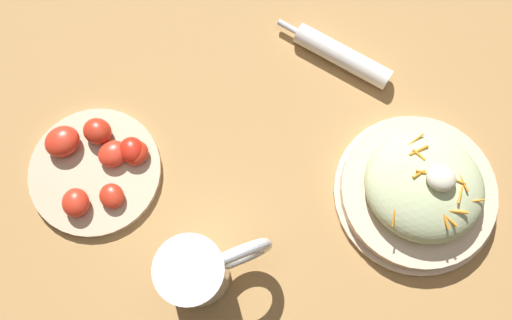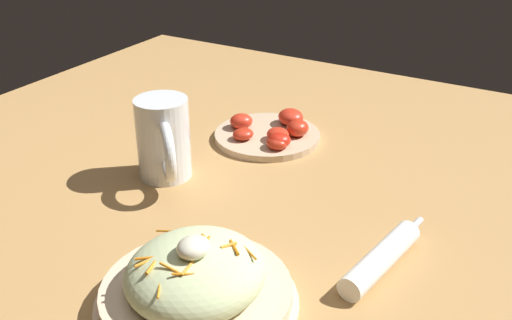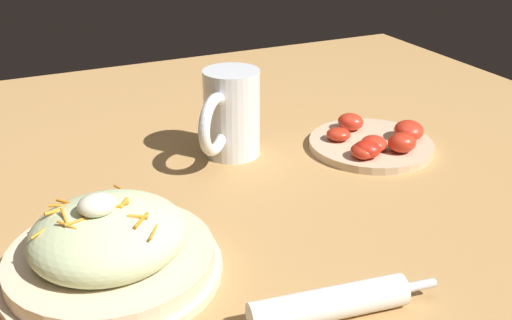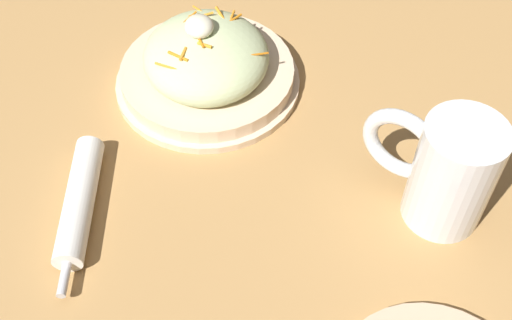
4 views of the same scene
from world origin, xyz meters
The scene contains 4 objects.
ground_plane centered at (0.00, 0.00, 0.00)m, with size 1.43×1.43×0.00m, color #B2844C.
salad_plate centered at (0.19, 0.05, 0.03)m, with size 0.24×0.24×0.10m.
beer_mug centered at (-0.04, -0.18, 0.06)m, with size 0.12×0.12×0.13m.
napkin_roll centered at (0.02, 0.21, 0.02)m, with size 0.20×0.05×0.03m.
Camera 4 is at (-0.42, 0.08, 0.59)m, focal length 45.56 mm.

